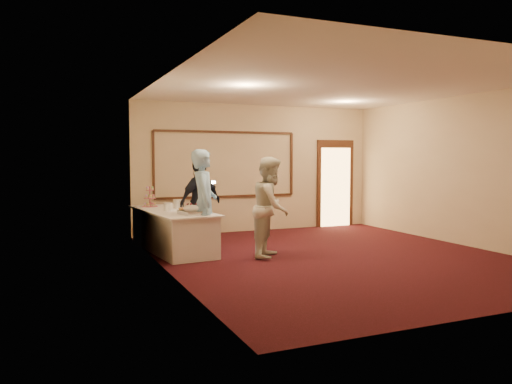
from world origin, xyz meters
TOP-DOWN VIEW (x-y plane):
  - floor at (0.00, 0.00)m, footprint 7.00×7.00m
  - room_walls at (0.00, 0.00)m, footprint 6.04×7.04m
  - wall_molding at (-0.80, 3.47)m, footprint 3.45×0.04m
  - doorway at (2.15, 3.45)m, footprint 1.05×0.07m
  - buffet_table at (-2.51, 1.70)m, footprint 1.24×2.62m
  - pavlova_tray at (-2.37, 0.86)m, footprint 0.43×0.52m
  - cupcake_stand at (-2.77, 2.55)m, footprint 0.31×0.31m
  - plate_stack_a at (-2.60, 1.67)m, footprint 0.17×0.17m
  - plate_stack_b at (-2.32, 2.00)m, footprint 0.21×0.21m
  - tart at (-2.33, 1.41)m, footprint 0.31×0.31m
  - man at (-2.15, 0.87)m, footprint 0.63×0.79m
  - woman at (-1.04, 0.47)m, footprint 1.05×1.09m
  - guest at (-1.86, 2.06)m, footprint 1.10×0.81m
  - camera_flash at (-1.68, 1.77)m, footprint 0.07×0.04m

SIDE VIEW (x-z plane):
  - floor at x=0.00m, z-range 0.00..0.00m
  - buffet_table at x=-2.51m, z-range 0.00..0.77m
  - tart at x=-2.33m, z-range 0.77..0.83m
  - plate_stack_a at x=-2.60m, z-range 0.77..0.91m
  - pavlova_tray at x=-2.37m, z-range 0.76..0.94m
  - plate_stack_b at x=-2.32m, z-range 0.77..0.94m
  - guest at x=-1.86m, z-range 0.00..1.73m
  - woman at x=-1.04m, z-range 0.00..1.77m
  - cupcake_stand at x=-2.77m, z-range 0.71..1.16m
  - man at x=-2.15m, z-range 0.00..1.90m
  - doorway at x=2.15m, z-range -0.02..2.18m
  - camera_flash at x=-1.68m, z-range 1.25..1.30m
  - wall_molding at x=-0.80m, z-range 0.83..2.38m
  - room_walls at x=0.00m, z-range 0.52..3.54m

